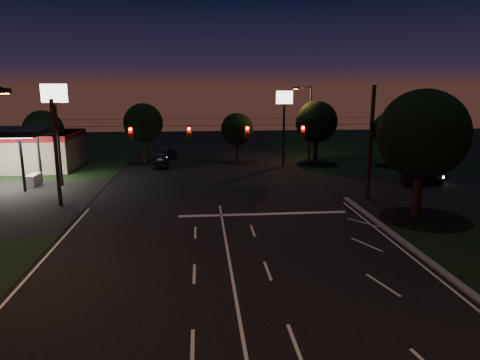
{
  "coord_description": "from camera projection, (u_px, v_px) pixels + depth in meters",
  "views": [
    {
      "loc": [
        -1.4,
        -17.37,
        8.87
      ],
      "look_at": [
        1.12,
        9.31,
        3.0
      ],
      "focal_mm": 32.0,
      "sensor_mm": 36.0,
      "label": 1
    }
  ],
  "objects": [
    {
      "name": "tree_far_e",
      "position": [
        390.0,
        130.0,
        48.18
      ],
      "size": [
        4.0,
        4.0,
        6.18
      ],
      "color": "black",
      "rests_on": "ground"
    },
    {
      "name": "tree_far_a",
      "position": [
        44.0,
        131.0,
        45.65
      ],
      "size": [
        4.2,
        4.2,
        6.42
      ],
      "color": "black",
      "rests_on": "ground"
    },
    {
      "name": "cross_street_right",
      "position": [
        454.0,
        193.0,
        36.31
      ],
      "size": [
        20.0,
        16.0,
        0.02
      ],
      "primitive_type": "cube",
      "color": "black",
      "rests_on": "ground"
    },
    {
      "name": "gas_station",
      "position": [
        9.0,
        148.0,
        45.96
      ],
      "size": [
        14.2,
        16.1,
        5.25
      ],
      "color": "gray",
      "rests_on": "ground"
    },
    {
      "name": "pole_sign_right",
      "position": [
        284.0,
        111.0,
        47.49
      ],
      "size": [
        1.8,
        0.3,
        8.4
      ],
      "color": "black",
      "rests_on": "ground"
    },
    {
      "name": "utility_pole_left",
      "position": [
        61.0,
        206.0,
        32.41
      ],
      "size": [
        0.28,
        0.28,
        8.0
      ],
      "primitive_type": "cylinder",
      "color": "black",
      "rests_on": "ground"
    },
    {
      "name": "car_oncoming_a",
      "position": [
        161.0,
        160.0,
        48.03
      ],
      "size": [
        1.97,
        4.42,
        1.48
      ],
      "primitive_type": "imported",
      "rotation": [
        0.0,
        0.0,
        3.2
      ],
      "color": "black",
      "rests_on": "ground"
    },
    {
      "name": "tree_far_d",
      "position": [
        316.0,
        122.0,
        49.26
      ],
      "size": [
        4.8,
        4.8,
        7.3
      ],
      "color": "black",
      "rests_on": "ground"
    },
    {
      "name": "car_oncoming_b",
      "position": [
        166.0,
        154.0,
        53.02
      ],
      "size": [
        2.69,
        4.55,
        1.42
      ],
      "primitive_type": "imported",
      "rotation": [
        0.0,
        0.0,
        2.85
      ],
      "color": "black",
      "rests_on": "ground"
    },
    {
      "name": "street_light_right_far",
      "position": [
        308.0,
        118.0,
        49.95
      ],
      "size": [
        2.2,
        0.35,
        9.0
      ],
      "color": "black",
      "rests_on": "ground"
    },
    {
      "name": "tree_far_c",
      "position": [
        237.0,
        129.0,
        50.55
      ],
      "size": [
        3.8,
        3.8,
        5.86
      ],
      "color": "black",
      "rests_on": "ground"
    },
    {
      "name": "ground",
      "position": [
        235.0,
        291.0,
        18.92
      ],
      "size": [
        140.0,
        140.0,
        0.0
      ],
      "primitive_type": "plane",
      "color": "black",
      "rests_on": "ground"
    },
    {
      "name": "car_cross",
      "position": [
        422.0,
        179.0,
        39.12
      ],
      "size": [
        4.63,
        3.03,
        1.25
      ],
      "primitive_type": "imported",
      "rotation": [
        0.0,
        0.0,
        1.9
      ],
      "color": "black",
      "rests_on": "ground"
    },
    {
      "name": "pole_sign_left_near",
      "position": [
        55.0,
        109.0,
        37.54
      ],
      "size": [
        2.2,
        0.3,
        9.1
      ],
      "color": "black",
      "rests_on": "ground"
    },
    {
      "name": "stop_bar",
      "position": [
        263.0,
        214.0,
        30.37
      ],
      "size": [
        12.0,
        0.5,
        0.01
      ],
      "primitive_type": "cube",
      "color": "silver",
      "rests_on": "ground"
    },
    {
      "name": "tree_right_near",
      "position": [
        422.0,
        135.0,
        28.83
      ],
      "size": [
        6.0,
        6.0,
        8.76
      ],
      "color": "black",
      "rests_on": "ground"
    },
    {
      "name": "tree_far_b",
      "position": [
        144.0,
        123.0,
        50.39
      ],
      "size": [
        4.6,
        4.6,
        6.98
      ],
      "color": "black",
      "rests_on": "ground"
    },
    {
      "name": "signal_span",
      "position": [
        218.0,
        132.0,
        32.29
      ],
      "size": [
        24.0,
        0.4,
        1.56
      ],
      "color": "black",
      "rests_on": "ground"
    },
    {
      "name": "utility_pole_right",
      "position": [
        367.0,
        198.0,
        34.6
      ],
      "size": [
        0.3,
        0.3,
        9.0
      ],
      "primitive_type": "cylinder",
      "color": "black",
      "rests_on": "ground"
    }
  ]
}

